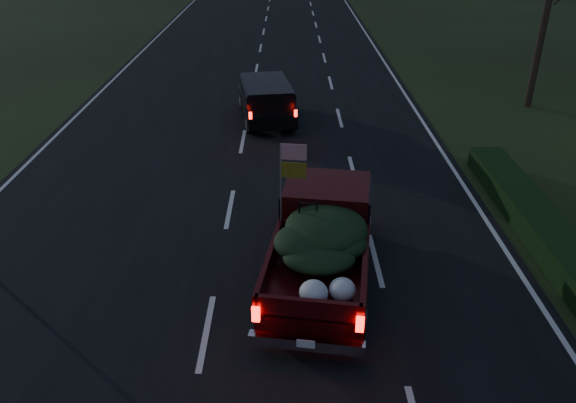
# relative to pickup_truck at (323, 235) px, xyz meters

# --- Properties ---
(ground) EXTENTS (120.00, 120.00, 0.00)m
(ground) POSITION_rel_pickup_truck_xyz_m (-2.31, -1.93, -1.02)
(ground) COLOR black
(ground) RESTS_ON ground
(road_asphalt) EXTENTS (14.00, 120.00, 0.02)m
(road_asphalt) POSITION_rel_pickup_truck_xyz_m (-2.31, -1.93, -1.01)
(road_asphalt) COLOR black
(road_asphalt) RESTS_ON ground
(hedge_row) EXTENTS (1.00, 10.00, 0.60)m
(hedge_row) POSITION_rel_pickup_truck_xyz_m (5.49, 1.07, -0.72)
(hedge_row) COLOR black
(hedge_row) RESTS_ON ground
(pickup_truck) EXTENTS (2.74, 5.45, 2.74)m
(pickup_truck) POSITION_rel_pickup_truck_xyz_m (0.00, 0.00, 0.00)
(pickup_truck) COLOR #380709
(pickup_truck) RESTS_ON ground
(lead_suv) EXTENTS (2.41, 4.47, 1.22)m
(lead_suv) POSITION_rel_pickup_truck_xyz_m (-1.55, 10.37, -0.10)
(lead_suv) COLOR black
(lead_suv) RESTS_ON ground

